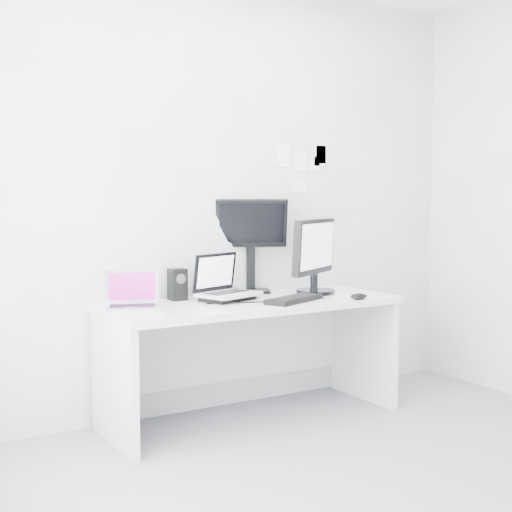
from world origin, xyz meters
name	(u,v)px	position (x,y,z in m)	size (l,w,h in m)	color
ground	(389,491)	(0.00, 0.00, 0.00)	(3.60, 3.60, 0.00)	slate
back_wall	(223,197)	(0.00, 1.60, 1.35)	(3.60, 3.60, 0.00)	silver
desk	(251,360)	(0.00, 1.25, 0.36)	(1.80, 0.70, 0.73)	silver
macbook	(132,289)	(-0.74, 1.31, 0.84)	(0.30, 0.23, 0.23)	#B8B9BD
speaker	(177,284)	(-0.37, 1.50, 0.83)	(0.10, 0.10, 0.19)	black
dell_laptop	(229,277)	(-0.12, 1.32, 0.88)	(0.35, 0.27, 0.29)	#B4B6BC
rear_monitor	(251,245)	(0.17, 1.55, 1.04)	(0.46, 0.17, 0.63)	black
samsung_monitor	(316,255)	(0.51, 1.30, 0.98)	(0.54, 0.25, 0.50)	black
keyboard	(294,299)	(0.20, 1.08, 0.74)	(0.42, 0.15, 0.03)	black
mouse	(359,296)	(0.58, 0.95, 0.75)	(0.12, 0.08, 0.04)	black
wall_note_0	(283,156)	(0.45, 1.59, 1.62)	(0.10, 0.00, 0.14)	white
wall_note_1	(302,163)	(0.60, 1.59, 1.58)	(0.09, 0.00, 0.13)	white
wall_note_2	(320,156)	(0.75, 1.59, 1.63)	(0.10, 0.00, 0.14)	white
wall_note_3	(299,186)	(0.58, 1.59, 1.42)	(0.11, 0.00, 0.08)	white
wall_note_4	(315,164)	(0.70, 1.59, 1.58)	(0.09, 0.00, 0.10)	white
wall_note_5	(321,154)	(0.76, 1.59, 1.65)	(0.09, 0.00, 0.14)	white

